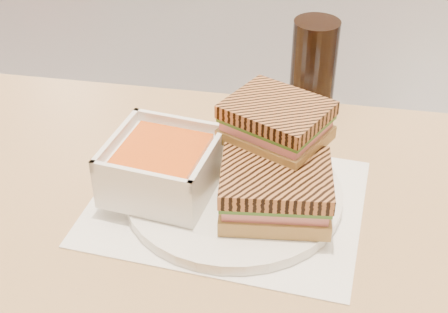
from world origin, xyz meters
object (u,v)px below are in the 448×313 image
(panini_lower, at_px, (275,190))
(cola_glass, at_px, (313,67))
(plate, at_px, (234,193))
(soup_bowl, at_px, (163,168))

(panini_lower, relative_size, cola_glass, 1.04)
(plate, bearing_deg, panini_lower, -21.91)
(soup_bowl, height_order, cola_glass, cola_glass)
(plate, xyz_separation_m, panini_lower, (0.06, -0.02, 0.04))
(soup_bowl, distance_m, panini_lower, 0.14)
(soup_bowl, bearing_deg, plate, 16.35)
(plate, distance_m, panini_lower, 0.07)
(plate, height_order, soup_bowl, soup_bowl)
(plate, bearing_deg, cola_glass, 79.15)
(cola_glass, bearing_deg, panini_lower, -87.67)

